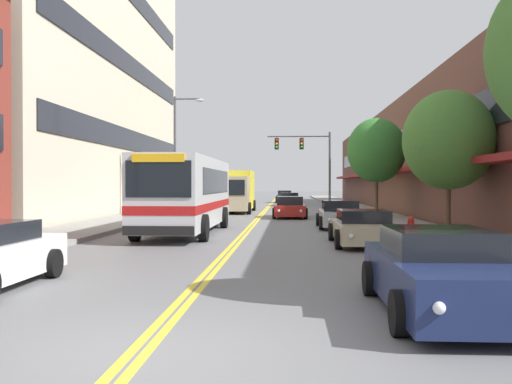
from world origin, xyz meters
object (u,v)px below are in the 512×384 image
(car_navy_parked_right_foreground, at_px, (441,273))
(street_lamp_left_far, at_px, (179,146))
(city_bus, at_px, (187,191))
(street_tree_right_mid, at_px, (448,140))
(fire_hydrant, at_px, (411,229))
(car_beige_parked_right_mid, at_px, (364,228))
(traffic_signal_mast, at_px, (308,155))
(car_black_moving_lead, at_px, (289,199))
(street_tree_right_far, at_px, (376,150))
(car_dark_grey_moving_third, at_px, (285,197))
(car_silver_parked_right_far, at_px, (340,215))
(box_truck, at_px, (236,191))
(car_red_moving_second, at_px, (290,208))

(car_navy_parked_right_foreground, distance_m, street_lamp_left_far, 28.07)
(city_bus, relative_size, street_tree_right_mid, 2.00)
(street_lamp_left_far, distance_m, fire_hydrant, 19.98)
(car_beige_parked_right_mid, height_order, traffic_signal_mast, traffic_signal_mast)
(car_black_moving_lead, distance_m, street_tree_right_far, 22.87)
(car_black_moving_lead, xyz_separation_m, car_dark_grey_moving_third, (-0.54, 9.19, 0.05))
(traffic_signal_mast, bearing_deg, street_tree_right_far, -75.32)
(car_silver_parked_right_far, height_order, traffic_signal_mast, traffic_signal_mast)
(street_tree_right_far, bearing_deg, traffic_signal_mast, 104.68)
(car_navy_parked_right_foreground, bearing_deg, street_tree_right_mid, 74.13)
(city_bus, distance_m, traffic_signal_mast, 23.46)
(car_black_moving_lead, distance_m, box_truck, 13.99)
(fire_hydrant, bearing_deg, car_navy_parked_right_foreground, -99.27)
(city_bus, bearing_deg, car_silver_parked_right_far, 25.03)
(city_bus, distance_m, car_navy_parked_right_foreground, 16.35)
(car_black_moving_lead, height_order, car_red_moving_second, car_red_moving_second)
(car_silver_parked_right_far, height_order, street_lamp_left_far, street_lamp_left_far)
(car_navy_parked_right_foreground, bearing_deg, car_beige_parked_right_mid, 89.34)
(car_silver_parked_right_far, bearing_deg, fire_hydrant, -78.51)
(car_beige_parked_right_mid, xyz_separation_m, street_tree_right_far, (2.50, 13.61, 3.49))
(car_silver_parked_right_far, relative_size, traffic_signal_mast, 0.73)
(car_beige_parked_right_mid, distance_m, street_tree_right_mid, 4.72)
(city_bus, relative_size, traffic_signal_mast, 1.68)
(street_tree_right_far, bearing_deg, car_dark_grey_moving_third, 100.06)
(car_silver_parked_right_far, xyz_separation_m, street_tree_right_far, (2.63, 6.04, 3.44))
(car_dark_grey_moving_third, bearing_deg, car_navy_parked_right_foreground, -86.98)
(car_dark_grey_moving_third, distance_m, street_tree_right_mid, 44.01)
(street_tree_right_mid, relative_size, fire_hydrant, 6.39)
(box_truck, bearing_deg, car_dark_grey_moving_third, 81.29)
(car_red_moving_second, height_order, street_tree_right_far, street_tree_right_far)
(box_truck, height_order, street_tree_right_far, street_tree_right_far)
(car_red_moving_second, bearing_deg, car_silver_parked_right_far, -74.15)
(car_beige_parked_right_mid, distance_m, street_lamp_left_far, 18.80)
(car_red_moving_second, xyz_separation_m, traffic_signal_mast, (1.52, 11.00, 3.88))
(car_dark_grey_moving_third, height_order, street_tree_right_far, street_tree_right_far)
(fire_hydrant, bearing_deg, box_truck, 109.37)
(car_red_moving_second, xyz_separation_m, car_dark_grey_moving_third, (-0.54, 28.92, 0.03))
(car_navy_parked_right_foreground, distance_m, street_tree_right_mid, 12.67)
(car_red_moving_second, relative_size, box_truck, 0.65)
(traffic_signal_mast, height_order, street_tree_right_mid, traffic_signal_mast)
(car_silver_parked_right_far, bearing_deg, street_lamp_left_far, 138.86)
(traffic_signal_mast, bearing_deg, car_black_moving_lead, 99.85)
(street_lamp_left_far, bearing_deg, street_tree_right_mid, -48.43)
(car_navy_parked_right_foreground, distance_m, fire_hydrant, 10.09)
(car_silver_parked_right_far, distance_m, street_tree_right_far, 7.43)
(car_red_moving_second, bearing_deg, car_black_moving_lead, 89.99)
(car_navy_parked_right_foreground, height_order, fire_hydrant, car_navy_parked_right_foreground)
(car_silver_parked_right_far, height_order, car_dark_grey_moving_third, car_dark_grey_moving_third)
(car_beige_parked_right_mid, height_order, car_silver_parked_right_far, car_silver_parked_right_far)
(car_navy_parked_right_foreground, height_order, box_truck, box_truck)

